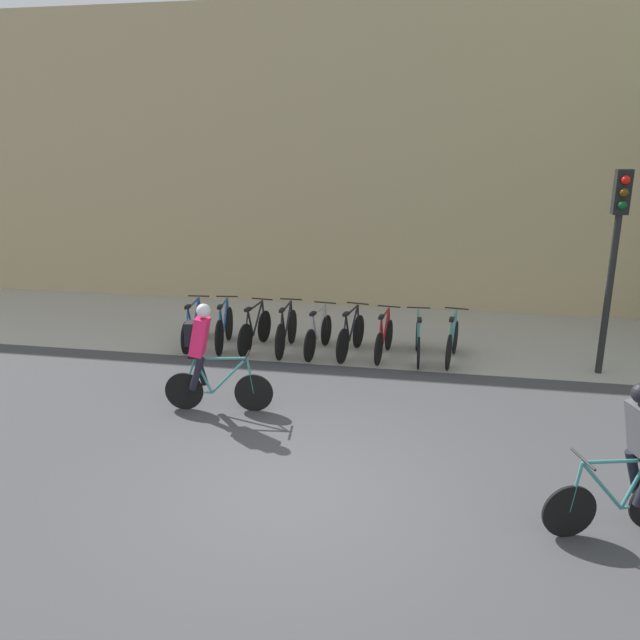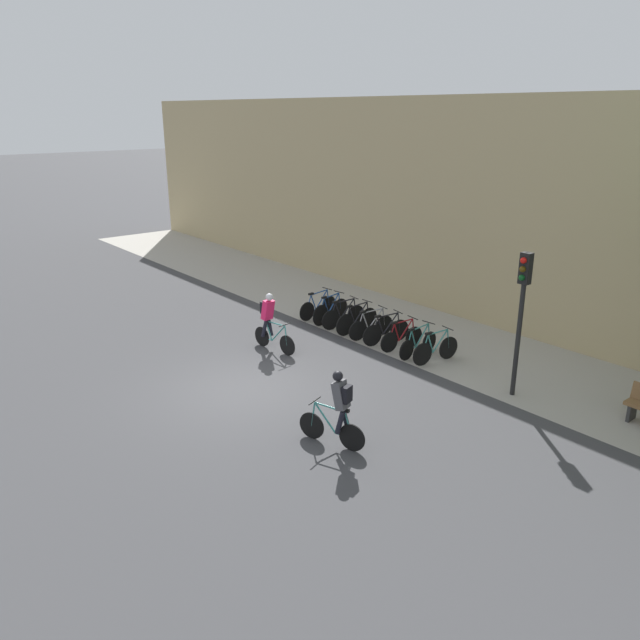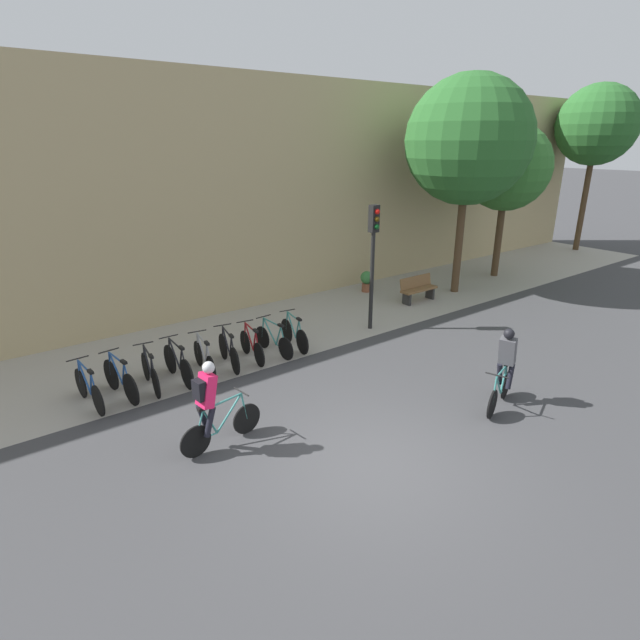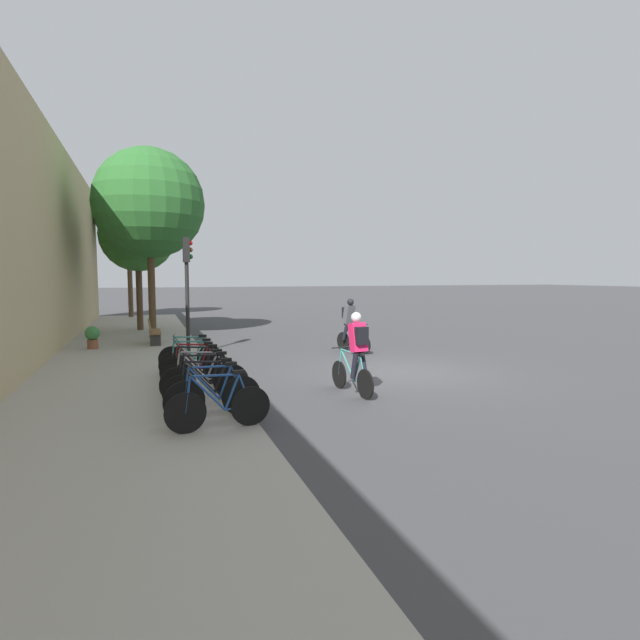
{
  "view_description": "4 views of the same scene",
  "coord_description": "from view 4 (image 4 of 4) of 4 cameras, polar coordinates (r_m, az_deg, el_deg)",
  "views": [
    {
      "loc": [
        1.48,
        -6.54,
        4.15
      ],
      "look_at": [
        -0.13,
        2.07,
        1.61
      ],
      "focal_mm": 35.0,
      "sensor_mm": 36.0,
      "label": 1
    },
    {
      "loc": [
        12.53,
        -7.9,
        6.85
      ],
      "look_at": [
        -0.34,
        2.75,
        1.21
      ],
      "focal_mm": 35.0,
      "sensor_mm": 36.0,
      "label": 2
    },
    {
      "loc": [
        -5.15,
        -5.31,
        5.36
      ],
      "look_at": [
        1.44,
        3.42,
        1.41
      ],
      "focal_mm": 28.0,
      "sensor_mm": 36.0,
      "label": 3
    },
    {
      "loc": [
        -11.4,
        6.24,
        2.5
      ],
      "look_at": [
        -0.7,
        2.5,
        1.49
      ],
      "focal_mm": 28.0,
      "sensor_mm": 36.0,
      "label": 4
    }
  ],
  "objects": [
    {
      "name": "ground",
      "position": [
        13.23,
        9.31,
        -5.86
      ],
      "size": [
        200.0,
        200.0,
        0.0
      ],
      "primitive_type": "plane",
      "color": "#3D3D3F"
    },
    {
      "name": "kerb_strip",
      "position": [
        11.68,
        -21.5,
        -7.59
      ],
      "size": [
        44.0,
        4.5,
        0.01
      ],
      "primitive_type": "cube",
      "color": "#A39E93",
      "rests_on": "ground"
    },
    {
      "name": "cyclist_pink",
      "position": [
        10.4,
        4.18,
        -3.51
      ],
      "size": [
        1.72,
        0.5,
        1.75
      ],
      "color": "black",
      "rests_on": "ground"
    },
    {
      "name": "cyclist_grey",
      "position": [
        16.42,
        3.43,
        -0.34
      ],
      "size": [
        1.55,
        0.64,
        1.75
      ],
      "color": "black",
      "rests_on": "ground"
    },
    {
      "name": "parked_bike_0",
      "position": [
        8.36,
        -11.48,
        -9.55
      ],
      "size": [
        0.46,
        1.72,
        0.97
      ],
      "color": "black",
      "rests_on": "ground"
    },
    {
      "name": "parked_bike_1",
      "position": [
        8.99,
        -12.06,
        -8.41
      ],
      "size": [
        0.46,
        1.72,
        0.99
      ],
      "color": "black",
      "rests_on": "ground"
    },
    {
      "name": "parked_bike_2",
      "position": [
        9.63,
        -12.55,
        -7.6
      ],
      "size": [
        0.46,
        1.69,
        0.97
      ],
      "color": "black",
      "rests_on": "ground"
    },
    {
      "name": "parked_bike_3",
      "position": [
        10.27,
        -12.99,
        -6.73
      ],
      "size": [
        0.46,
        1.76,
        0.99
      ],
      "color": "black",
      "rests_on": "ground"
    },
    {
      "name": "parked_bike_4",
      "position": [
        10.91,
        -13.37,
        -6.17
      ],
      "size": [
        0.46,
        1.68,
        0.95
      ],
      "color": "black",
      "rests_on": "ground"
    },
    {
      "name": "parked_bike_5",
      "position": [
        11.56,
        -13.71,
        -5.49
      ],
      "size": [
        0.48,
        1.67,
        0.98
      ],
      "color": "black",
      "rests_on": "ground"
    },
    {
      "name": "parked_bike_6",
      "position": [
        12.2,
        -14.01,
        -5.03
      ],
      "size": [
        0.46,
        1.57,
        0.95
      ],
      "color": "black",
      "rests_on": "ground"
    },
    {
      "name": "parked_bike_7",
      "position": [
        12.86,
        -14.28,
        -4.54
      ],
      "size": [
        0.46,
        1.67,
        0.94
      ],
      "color": "black",
      "rests_on": "ground"
    },
    {
      "name": "parked_bike_8",
      "position": [
        13.5,
        -14.53,
        -4.01
      ],
      "size": [
        0.46,
        1.63,
        0.97
      ],
      "color": "black",
      "rests_on": "ground"
    },
    {
      "name": "traffic_light_pole",
      "position": [
        16.01,
        -14.94,
        5.07
      ],
      "size": [
        0.26,
        0.3,
        3.67
      ],
      "color": "black",
      "rests_on": "ground"
    },
    {
      "name": "bench",
      "position": [
        19.23,
        -18.49,
        -1.25
      ],
      "size": [
        1.49,
        0.44,
        0.89
      ],
      "color": "brown",
      "rests_on": "ground"
    },
    {
      "name": "street_tree_0",
      "position": [
        21.34,
        -18.94,
        12.48
      ],
      "size": [
        4.32,
        4.32,
        7.52
      ],
      "color": "#4C3823",
      "rests_on": "ground"
    },
    {
      "name": "street_tree_1",
      "position": [
        24.46,
        -20.14,
        9.16
      ],
      "size": [
        3.39,
        3.39,
        6.07
      ],
      "color": "#4C3823",
      "rests_on": "ground"
    },
    {
      "name": "street_tree_2",
      "position": [
        32.54,
        -21.1,
        10.99
      ],
      "size": [
        3.77,
        3.77,
        7.95
      ],
      "color": "#4C3823",
      "rests_on": "ground"
    },
    {
      "name": "potted_plant",
      "position": [
        18.7,
        -24.56,
        -1.7
      ],
      "size": [
        0.48,
        0.48,
        0.78
      ],
      "color": "brown",
      "rests_on": "ground"
    }
  ]
}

